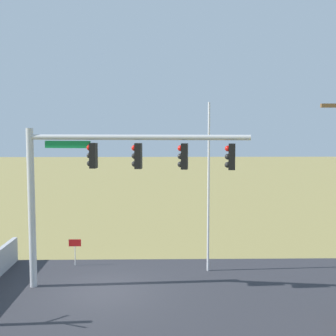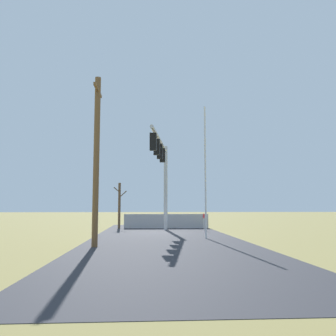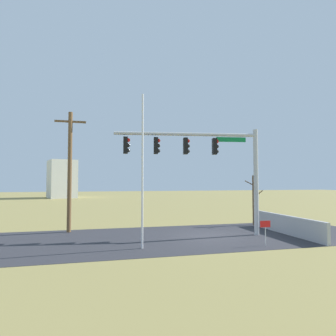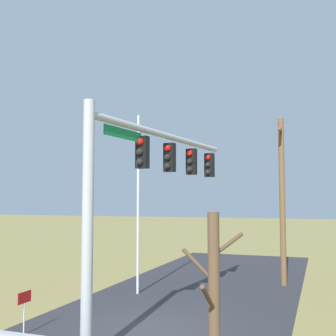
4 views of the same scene
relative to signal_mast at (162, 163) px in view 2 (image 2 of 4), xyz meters
name	(u,v)px [view 2 (image 2 of 4)]	position (x,y,z in m)	size (l,w,h in m)	color
ground_plane	(161,233)	(-0.04, 0.03, -4.62)	(160.00, 160.00, 0.00)	olive
road_surface	(164,238)	(-4.04, 0.03, -4.62)	(28.00, 8.00, 0.01)	#2D2D33
sidewalk_corner	(165,229)	(3.86, -0.41, -4.62)	(6.00, 6.00, 0.01)	#B7B5AD
retaining_fence	(166,221)	(4.70, -0.56, -4.06)	(0.20, 6.70, 1.13)	#A8A8AD
signal_mast	(162,163)	(0.00, 0.00, 0.00)	(8.47, 1.43, 6.28)	#B2B5BA
flagpole	(205,171)	(-4.26, -2.24, -0.94)	(0.10, 0.10, 7.37)	silver
utility_pole	(96,157)	(-8.02, 3.25, -0.69)	(1.90, 0.26, 7.56)	brown
bare_tree	(119,205)	(4.82, 3.17, -2.76)	(1.27, 1.02, 3.61)	brown
open_sign	(204,218)	(1.73, -3.09, -3.72)	(0.56, 0.04, 1.22)	silver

